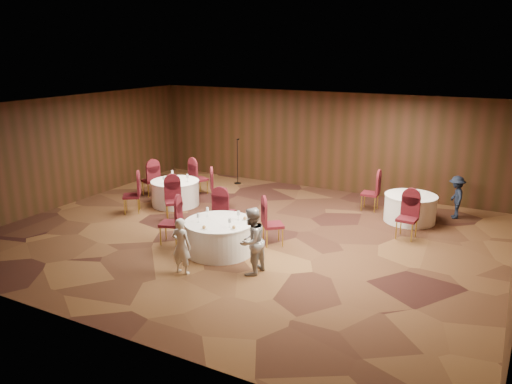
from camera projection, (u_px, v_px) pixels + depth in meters
The scene contains 15 objects.
ground at pixel (245, 235), 12.57m from camera, with size 12.00×12.00×0.00m, color black.
room_shell at pixel (245, 159), 12.02m from camera, with size 12.00×12.00×12.00m.
table_main at pixel (220, 236), 11.43m from camera, with size 1.60×1.60×0.74m.
table_left at pixel (175, 193), 14.89m from camera, with size 1.43×1.43×0.74m.
table_right at pixel (410, 208), 13.46m from camera, with size 1.38×1.38×0.74m.
chairs_main at pixel (222, 220), 12.16m from camera, with size 2.91×1.95×1.00m.
chairs_left at pixel (175, 189), 14.82m from camera, with size 3.26×3.15×1.00m.
chairs_right at pixel (387, 205), 13.31m from camera, with size 1.97×2.33×1.00m.
tabletop_main at pixel (223, 220), 11.16m from camera, with size 1.10×1.09×0.22m.
tabletop_left at pixel (175, 178), 14.77m from camera, with size 0.77×0.76×0.22m.
tabletop_right at pixel (419, 193), 13.01m from camera, with size 0.08×0.08×0.22m.
mic_stand at pixel (238, 171), 17.21m from camera, with size 0.24×0.24×1.57m.
woman_a at pixel (181, 246), 10.27m from camera, with size 0.44×0.29×1.21m, color silver.
woman_b at pixel (251, 241), 10.23m from camera, with size 0.69×0.54×1.43m, color #A7A7AB.
man_c at pixel (456, 197), 13.67m from camera, with size 0.77×0.44×1.19m, color black.
Camera 1 is at (5.78, -10.26, 4.53)m, focal length 35.00 mm.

